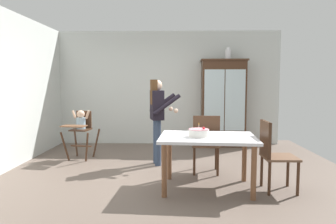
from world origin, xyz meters
The scene contains 10 objects.
ground_plane centered at (0.00, 0.00, 0.00)m, with size 6.24×6.24×0.00m, color #66564C.
wall_back centered at (0.00, 2.63, 1.35)m, with size 5.32×0.06×2.70m, color silver.
china_cabinet centered at (1.30, 2.37, 1.01)m, with size 1.06×0.48×2.01m.
ceramic_vase centered at (1.39, 2.37, 2.13)m, with size 0.13×0.13×0.27m.
high_chair_with_toddler centered at (-1.64, 1.03, 0.65)m, with size 0.65×0.74×0.95m.
adult_person centered at (-0.13, 0.66, 0.97)m, with size 0.59×0.58×1.53m.
dining_table centered at (0.64, -0.62, 0.64)m, with size 1.36×1.02×0.74m.
birthday_cake centered at (0.52, -0.67, 0.79)m, with size 0.28×0.28×0.19m.
dining_chair_far_side centered at (0.69, 0.07, 0.56)m, with size 0.46×0.46×0.96m.
dining_chair_right_end centered at (1.51, -0.68, 0.56)m, with size 0.44×0.44×0.96m.
Camera 1 is at (0.21, -4.84, 1.47)m, focal length 33.07 mm.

